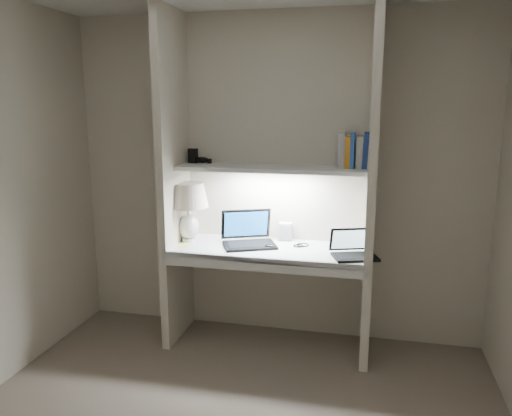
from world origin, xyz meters
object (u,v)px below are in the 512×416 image
(book_row, at_px, (355,151))
(laptop_netbook, at_px, (353,250))
(table_lamp, at_px, (188,202))
(laptop_main, at_px, (248,237))
(speaker, at_px, (286,232))

(book_row, bearing_deg, laptop_netbook, -84.93)
(table_lamp, relative_size, laptop_main, 0.95)
(table_lamp, distance_m, speaker, 0.79)
(laptop_netbook, bearing_deg, table_lamp, 155.12)
(laptop_netbook, xyz_separation_m, speaker, (-0.53, 0.31, 0.03))
(laptop_main, relative_size, laptop_netbook, 1.32)
(table_lamp, distance_m, laptop_netbook, 1.30)
(book_row, bearing_deg, table_lamp, -175.14)
(laptop_main, distance_m, book_row, 1.02)
(laptop_netbook, bearing_deg, speaker, 130.89)
(table_lamp, height_order, book_row, book_row)
(laptop_netbook, distance_m, speaker, 0.62)
(table_lamp, relative_size, laptop_netbook, 1.25)
(laptop_main, relative_size, book_row, 1.88)
(laptop_main, bearing_deg, table_lamp, 156.33)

